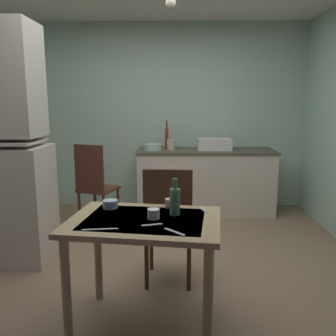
# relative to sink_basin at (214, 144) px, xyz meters

# --- Properties ---
(ground_plane) EXTENTS (5.20, 5.20, 0.00)m
(ground_plane) POSITION_rel_sink_basin_xyz_m (-0.69, -1.78, -0.94)
(ground_plane) COLOR #846B53
(wall_back) EXTENTS (4.03, 0.10, 2.57)m
(wall_back) POSITION_rel_sink_basin_xyz_m (-0.69, 0.37, 0.34)
(wall_back) COLOR #ACCAB9
(wall_back) RESTS_ON ground
(counter_cabinet) EXTENTS (1.83, 0.64, 0.86)m
(counter_cabinet) POSITION_rel_sink_basin_xyz_m (-0.11, -0.00, -0.51)
(counter_cabinet) COLOR beige
(counter_cabinet) RESTS_ON ground
(sink_basin) EXTENTS (0.44, 0.34, 0.15)m
(sink_basin) POSITION_rel_sink_basin_xyz_m (0.00, 0.00, 0.00)
(sink_basin) COLOR silver
(sink_basin) RESTS_ON counter_cabinet
(hand_pump) EXTENTS (0.05, 0.27, 0.39)m
(hand_pump) POSITION_rel_sink_basin_xyz_m (-0.64, 0.05, 0.09)
(hand_pump) COLOR maroon
(hand_pump) RESTS_ON counter_cabinet
(mixing_bowl_counter) EXTENTS (0.24, 0.24, 0.08)m
(mixing_bowl_counter) POSITION_rel_sink_basin_xyz_m (-0.82, -0.05, -0.04)
(mixing_bowl_counter) COLOR #ADD1C1
(mixing_bowl_counter) RESTS_ON counter_cabinet
(stoneware_crock) EXTENTS (0.11, 0.11, 0.14)m
(stoneware_crock) POSITION_rel_sink_basin_xyz_m (-0.58, -0.02, -0.01)
(stoneware_crock) COLOR beige
(stoneware_crock) RESTS_ON counter_cabinet
(dining_table) EXTENTS (1.04, 0.80, 0.76)m
(dining_table) POSITION_rel_sink_basin_xyz_m (-0.72, -2.57, -0.31)
(dining_table) COLOR tan
(dining_table) RESTS_ON ground
(chair_far_side) EXTENTS (0.42, 0.42, 0.99)m
(chair_far_side) POSITION_rel_sink_basin_xyz_m (-0.58, -2.00, -0.42)
(chair_far_side) COLOR #4B2F1B
(chair_far_side) RESTS_ON ground
(chair_by_counter) EXTENTS (0.51, 0.51, 1.01)m
(chair_by_counter) POSITION_rel_sink_basin_xyz_m (-1.48, -0.63, -0.42)
(chair_by_counter) COLOR #532C1D
(chair_by_counter) RESTS_ON ground
(serving_bowl_wide) EXTENTS (0.11, 0.11, 0.06)m
(serving_bowl_wide) POSITION_rel_sink_basin_xyz_m (-0.98, -2.34, -0.16)
(serving_bowl_wide) COLOR #9EB2C6
(serving_bowl_wide) RESTS_ON dining_table
(teacup_cream) EXTENTS (0.08, 0.08, 0.06)m
(teacup_cream) POSITION_rel_sink_basin_xyz_m (-0.55, -2.31, -0.16)
(teacup_cream) COLOR tan
(teacup_cream) RESTS_ON dining_table
(mug_dark) EXTENTS (0.08, 0.08, 0.06)m
(mug_dark) POSITION_rel_sink_basin_xyz_m (-0.66, -2.56, -0.15)
(mug_dark) COLOR white
(mug_dark) RESTS_ON dining_table
(glass_bottle) EXTENTS (0.07, 0.07, 0.25)m
(glass_bottle) POSITION_rel_sink_basin_xyz_m (-0.53, -2.48, -0.09)
(glass_bottle) COLOR #4C7F56
(glass_bottle) RESTS_ON dining_table
(table_knife) EXTENTS (0.21, 0.04, 0.00)m
(table_knife) POSITION_rel_sink_basin_xyz_m (-0.96, -2.77, -0.18)
(table_knife) COLOR silver
(table_knife) RESTS_ON dining_table
(teaspoon_near_bowl) EXTENTS (0.12, 0.12, 0.00)m
(teaspoon_near_bowl) POSITION_rel_sink_basin_xyz_m (-0.53, -2.81, -0.18)
(teaspoon_near_bowl) COLOR beige
(teaspoon_near_bowl) RESTS_ON dining_table
(teaspoon_by_cup) EXTENTS (0.13, 0.06, 0.00)m
(teaspoon_by_cup) POSITION_rel_sink_basin_xyz_m (-0.66, -2.69, -0.18)
(teaspoon_by_cup) COLOR beige
(teaspoon_by_cup) RESTS_ON dining_table
(serving_spoon) EXTENTS (0.07, 0.15, 0.00)m
(serving_spoon) POSITION_rel_sink_basin_xyz_m (-0.33, -2.38, -0.18)
(serving_spoon) COLOR beige
(serving_spoon) RESTS_ON dining_table
(pendant_bulb) EXTENTS (0.08, 0.08, 0.08)m
(pendant_bulb) POSITION_rel_sink_basin_xyz_m (-0.56, -1.82, 1.30)
(pendant_bulb) COLOR #F9EFCC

